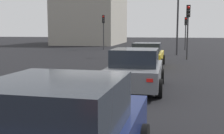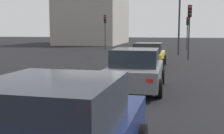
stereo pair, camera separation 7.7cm
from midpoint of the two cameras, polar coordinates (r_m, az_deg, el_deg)
ground_plane at (r=10.48m, az=-3.96°, el=-5.64°), size 160.00×160.00×0.20m
car_yellow_left_lead at (r=17.95m, az=7.32°, el=2.36°), size 4.26×2.13×1.48m
car_grey_left_second at (r=10.94m, az=4.93°, el=-0.58°), size 4.16×2.11×1.56m
traffic_light_near_left at (r=33.45m, az=-1.31°, el=8.36°), size 0.32×0.30×3.97m
traffic_light_near_right at (r=22.67m, az=15.20°, el=8.87°), size 0.32×0.29×4.12m
traffic_light_far_left at (r=33.45m, az=14.79°, el=7.80°), size 0.32×0.29×3.70m
building_facade_left at (r=48.39m, az=-3.48°, el=9.65°), size 14.88×9.30×8.46m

